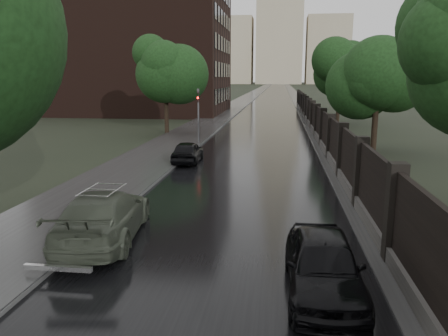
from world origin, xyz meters
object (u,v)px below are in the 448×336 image
Objects in this scene: traffic_light at (198,111)px; volga_sedan at (104,215)px; tree_left_far at (165,72)px; tree_right_c at (340,76)px; car_right_near at (323,265)px; tree_right_b at (378,75)px; hatchback_left at (188,152)px.

traffic_light is 19.43m from volga_sedan.
tree_right_c is (15.50, 10.00, -0.29)m from tree_left_far.
traffic_light is 0.97× the size of car_right_near.
tree_right_b is 1.35× the size of volga_sedan.
tree_right_c is at bearing 90.00° from tree_right_b.
tree_left_far is at bearing 152.70° from tree_right_b.
tree_left_far is 1.85× the size of traffic_light.
tree_left_far is 2.00× the size of hatchback_left.
tree_right_b is 1.90× the size of hatchback_left.
volga_sedan reaches higher than hatchback_left.
traffic_light is at bearing -95.39° from volga_sedan.
tree_right_c reaches higher than hatchback_left.
tree_right_c reaches higher than car_right_near.
tree_left_far reaches higher than traffic_light.
car_right_near is (6.93, -21.96, -1.70)m from traffic_light.
traffic_light is at bearing -128.18° from tree_right_c.
tree_left_far is 6.84m from traffic_light.
tree_left_far reaches higher than tree_right_c.
tree_right_b reaches higher than volga_sedan.
volga_sedan is 1.26× the size of car_right_near.
car_right_near reaches higher than hatchback_left.
tree_right_c is (0.00, 18.00, 0.00)m from tree_right_b.
tree_left_far is 29.34m from car_right_near.
hatchback_left is 16.04m from car_right_near.
tree_right_c is 1.35× the size of volga_sedan.
hatchback_left is at bearing 112.04° from car_right_near.
tree_right_c is 1.90× the size of hatchback_left.
hatchback_left is (4.40, -12.18, -4.61)m from tree_left_far.
tree_right_c reaches higher than volga_sedan.
tree_right_b is 1.00× the size of tree_right_c.
traffic_light is (3.70, -5.01, -2.84)m from tree_left_far.
tree_left_far reaches higher than hatchback_left.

